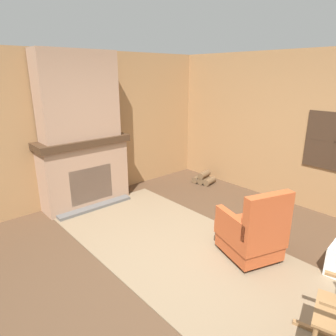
# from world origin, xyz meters

# --- Properties ---
(ground_plane) EXTENTS (14.00, 14.00, 0.00)m
(ground_plane) POSITION_xyz_m (0.00, 0.00, 0.00)
(ground_plane) COLOR #4C3523
(wood_panel_wall_left) EXTENTS (0.06, 6.09, 2.60)m
(wood_panel_wall_left) POSITION_xyz_m (-2.78, 0.00, 1.30)
(wood_panel_wall_left) COLOR #9E7247
(wood_panel_wall_left) RESTS_ON ground
(wood_panel_wall_back) EXTENTS (6.09, 0.09, 2.60)m
(wood_panel_wall_back) POSITION_xyz_m (0.01, 2.78, 1.30)
(wood_panel_wall_back) COLOR #9E7247
(wood_panel_wall_back) RESTS_ON ground
(fireplace_hearth) EXTENTS (0.67, 1.56, 1.18)m
(fireplace_hearth) POSITION_xyz_m (-2.50, 0.00, 0.59)
(fireplace_hearth) COLOR #9E7A60
(fireplace_hearth) RESTS_ON ground
(chimney_breast) EXTENTS (0.40, 1.29, 1.39)m
(chimney_breast) POSITION_xyz_m (-2.52, 0.00, 1.88)
(chimney_breast) COLOR #9E7A60
(chimney_breast) RESTS_ON fireplace_hearth
(area_rug) EXTENTS (4.30, 1.88, 0.01)m
(area_rug) POSITION_xyz_m (-0.23, 0.24, 0.01)
(area_rug) COLOR #7A664C
(area_rug) RESTS_ON ground
(armchair) EXTENTS (0.84, 0.80, 0.96)m
(armchair) POSITION_xyz_m (0.37, 0.76, 0.35)
(armchair) COLOR #A84723
(armchair) RESTS_ON ground
(firewood_stack) EXTENTS (0.47, 0.40, 0.25)m
(firewood_stack) POSITION_xyz_m (-1.83, 2.33, 0.10)
(firewood_stack) COLOR brown
(firewood_stack) RESTS_ON ground
(oil_lamp_vase) EXTENTS (0.10, 0.10, 0.30)m
(oil_lamp_vase) POSITION_xyz_m (-2.56, -0.39, 1.29)
(oil_lamp_vase) COLOR #B24C42
(oil_lamp_vase) RESTS_ON fireplace_hearth
(storage_case) EXTENTS (0.17, 0.22, 0.16)m
(storage_case) POSITION_xyz_m (-2.56, 0.09, 1.26)
(storage_case) COLOR black
(storage_case) RESTS_ON fireplace_hearth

